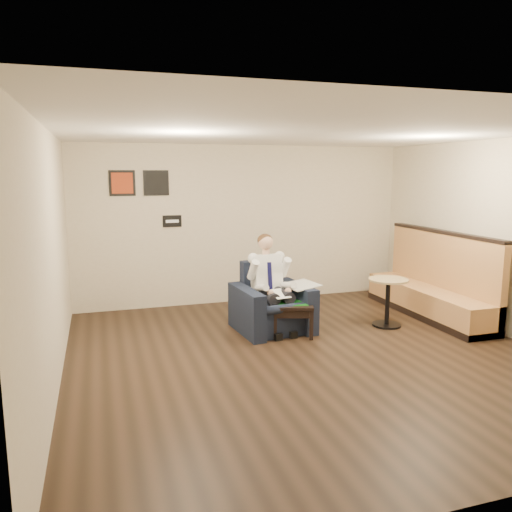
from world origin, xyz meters
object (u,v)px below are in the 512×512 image
object	(u,v)px
coffee_mug	(305,297)
smartphone	(295,300)
armchair	(272,298)
cafe_table	(387,302)
side_table	(292,318)
banquette	(429,274)
green_folder	(290,303)
seated_man	(276,287)

from	to	relation	value
coffee_mug	smartphone	size ratio (longest dim) A/B	0.68
armchair	cafe_table	bearing A→B (deg)	-16.39
side_table	cafe_table	distance (m)	1.54
banquette	green_folder	bearing A→B (deg)	-174.46
side_table	green_folder	distance (m)	0.24
armchair	banquette	world-z (taller)	banquette
cafe_table	seated_man	bearing A→B (deg)	173.17
armchair	smartphone	size ratio (longest dim) A/B	7.03
smartphone	cafe_table	world-z (taller)	cafe_table
side_table	cafe_table	size ratio (longest dim) A/B	0.78
armchair	green_folder	xyz separation A→B (m)	(0.18, -0.28, -0.02)
seated_man	side_table	size ratio (longest dim) A/B	2.37
seated_man	cafe_table	bearing A→B (deg)	-12.32
side_table	coffee_mug	bearing A→B (deg)	15.04
coffee_mug	side_table	bearing A→B (deg)	-164.96
seated_man	coffee_mug	bearing A→B (deg)	-16.27
side_table	coffee_mug	size ratio (longest dim) A/B	5.79
side_table	green_folder	bearing A→B (deg)	-164.96
coffee_mug	seated_man	bearing A→B (deg)	169.22
seated_man	banquette	bearing A→B (deg)	-3.42
side_table	smartphone	bearing A→B (deg)	54.00
side_table	armchair	bearing A→B (deg)	128.73
smartphone	coffee_mug	bearing A→B (deg)	-7.10
seated_man	green_folder	size ratio (longest dim) A/B	2.90
smartphone	banquette	size ratio (longest dim) A/B	0.05
armchair	coffee_mug	distance (m)	0.48
banquette	cafe_table	world-z (taller)	banquette
coffee_mug	banquette	bearing A→B (deg)	4.45
banquette	cafe_table	distance (m)	1.05
seated_man	armchair	bearing A→B (deg)	90.00
armchair	seated_man	world-z (taller)	seated_man
seated_man	coffee_mug	xyz separation A→B (m)	(0.42, -0.08, -0.16)
green_folder	cafe_table	size ratio (longest dim) A/B	0.64
green_folder	cafe_table	world-z (taller)	cafe_table
green_folder	seated_man	bearing A→B (deg)	138.21
coffee_mug	armchair	bearing A→B (deg)	154.20
banquette	cafe_table	xyz separation A→B (m)	(-0.96, -0.30, -0.32)
green_folder	coffee_mug	size ratio (longest dim) A/B	4.74
seated_man	cafe_table	world-z (taller)	seated_man
armchair	side_table	xyz separation A→B (m)	(0.21, -0.27, -0.26)
side_table	cafe_table	xyz separation A→B (m)	(1.53, -0.07, 0.13)
seated_man	side_table	bearing A→B (deg)	-39.90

